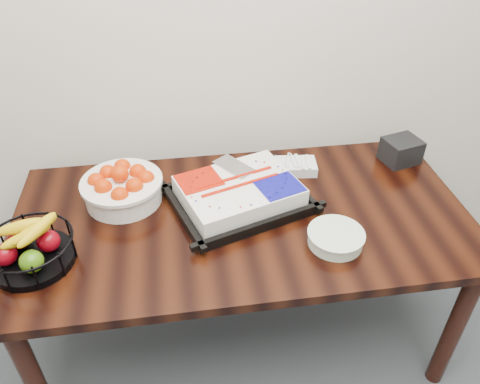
{
  "coord_description": "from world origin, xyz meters",
  "views": [
    {
      "loc": [
        -0.22,
        0.59,
        1.94
      ],
      "look_at": [
        -0.0,
        2.04,
        0.83
      ],
      "focal_mm": 35.0,
      "sensor_mm": 36.0,
      "label": 1
    }
  ],
  "objects": [
    {
      "name": "cake_tray",
      "position": [
        -0.0,
        2.07,
        0.8
      ],
      "size": [
        0.61,
        0.54,
        0.11
      ],
      "color": "black",
      "rests_on": "table"
    },
    {
      "name": "plate_stack",
      "position": [
        0.31,
        1.79,
        0.78
      ],
      "size": [
        0.21,
        0.21,
        0.05
      ],
      "color": "white",
      "rests_on": "table"
    },
    {
      "name": "tangerine_bowl",
      "position": [
        -0.47,
        2.16,
        0.84
      ],
      "size": [
        0.33,
        0.33,
        0.21
      ],
      "color": "white",
      "rests_on": "table"
    },
    {
      "name": "napkin_box",
      "position": [
        0.78,
        2.28,
        0.81
      ],
      "size": [
        0.18,
        0.17,
        0.11
      ],
      "primitive_type": "cube",
      "rotation": [
        0.0,
        0.0,
        0.25
      ],
      "color": "black",
      "rests_on": "table"
    },
    {
      "name": "table",
      "position": [
        0.0,
        2.0,
        0.66
      ],
      "size": [
        1.8,
        0.9,
        0.75
      ],
      "color": "black",
      "rests_on": "ground"
    },
    {
      "name": "fruit_basket",
      "position": [
        -0.76,
        1.85,
        0.82
      ],
      "size": [
        0.3,
        0.3,
        0.16
      ],
      "color": "black",
      "rests_on": "table"
    },
    {
      "name": "fork_bag",
      "position": [
        0.28,
        2.27,
        0.78
      ],
      "size": [
        0.19,
        0.14,
        0.05
      ],
      "color": "silver",
      "rests_on": "table"
    }
  ]
}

